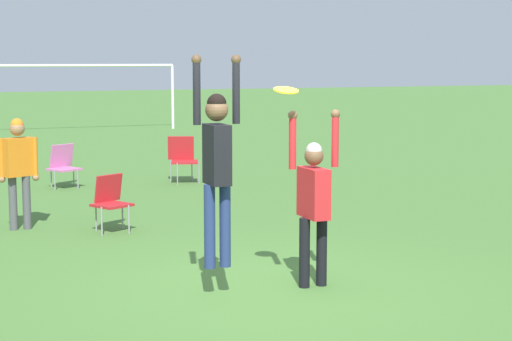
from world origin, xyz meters
TOP-DOWN VIEW (x-y plane):
  - ground_plane at (0.00, 0.00)m, footprint 120.00×120.00m
  - person_jumping at (-0.56, -0.05)m, footprint 0.54×0.39m
  - person_defending at (0.57, -0.06)m, footprint 0.62×0.47m
  - frisbee at (0.16, -0.21)m, footprint 0.27×0.27m
  - camping_chair_1 at (-0.73, 8.52)m, footprint 0.71×0.77m
  - camping_chair_3 at (-0.83, 3.85)m, footprint 0.63×0.69m
  - camping_chair_4 at (1.67, 8.27)m, footprint 0.68×0.73m
  - person_spectator_near at (-2.05, 4.49)m, footprint 0.59×0.36m
  - soccer_goal at (1.96, 21.60)m, footprint 7.10×0.10m

SIDE VIEW (x-z plane):
  - ground_plane at x=0.00m, z-range 0.00..0.00m
  - camping_chair_1 at x=-0.73m, z-range 0.05..0.90m
  - camping_chair_3 at x=-0.83m, z-range 0.08..0.91m
  - camping_chair_4 at x=1.67m, z-range 0.07..1.02m
  - person_spectator_near at x=-2.05m, z-range 0.16..1.83m
  - person_defending at x=0.57m, z-range 0.05..2.03m
  - person_jumping at x=-0.56m, z-range 0.40..2.65m
  - soccer_goal at x=1.96m, z-range 0.67..3.02m
  - frisbee at x=0.16m, z-range 2.16..2.24m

